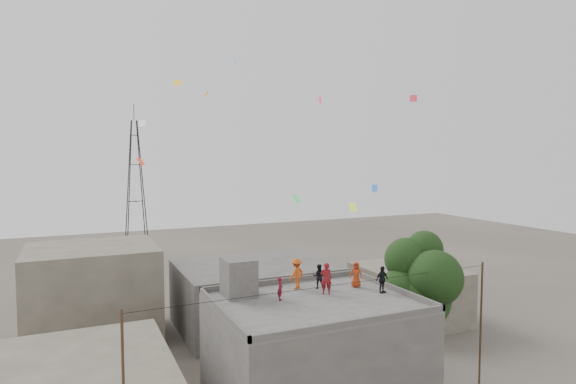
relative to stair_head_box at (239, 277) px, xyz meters
name	(u,v)px	position (x,y,z in m)	size (l,w,h in m)	color
main_building	(314,359)	(3.20, -2.60, -4.05)	(10.00, 8.00, 6.10)	#4C4A47
parapet	(314,298)	(3.20, -2.60, -0.85)	(10.00, 8.00, 0.30)	#4C4A47
stair_head_box	(239,277)	(0.00, 0.00, 0.00)	(1.60, 1.80, 2.00)	#4C4A47
neighbor_north	(256,295)	(5.20, 11.40, -4.60)	(12.00, 9.00, 5.00)	#4C4A47
neighbor_northwest	(93,294)	(-6.80, 13.40, -3.60)	(9.00, 8.00, 7.00)	#5A5347
neighbor_east	(409,294)	(17.20, 7.40, -4.90)	(7.00, 8.00, 4.40)	#5A5347
tree	(421,283)	(10.57, -2.00, -1.00)	(4.90, 4.60, 9.10)	black
utility_line	(335,352)	(3.70, -3.85, -3.27)	(20.12, 0.62, 7.40)	black
transmission_tower	(136,193)	(-0.80, 37.40, 1.97)	(2.97, 2.97, 20.01)	black
person_red_adult	(326,278)	(4.39, -1.68, -0.15)	(0.62, 0.41, 1.71)	maroon
person_orange_child	(356,274)	(6.63, -1.14, -0.28)	(0.71, 0.46, 1.45)	#A63312
person_dark_child	(319,276)	(4.58, -0.48, -0.31)	(0.67, 0.52, 1.37)	black
person_dark_adult	(382,280)	(7.28, -2.73, -0.26)	(0.86, 0.36, 1.47)	black
person_orange_adult	(296,274)	(3.39, -0.05, -0.14)	(1.10, 0.64, 1.71)	#CC4E17
person_red_child	(280,289)	(1.67, -1.71, -0.39)	(0.44, 0.29, 1.22)	maroon
kites	(282,128)	(4.41, 4.31, 8.27)	(19.43, 13.90, 11.53)	red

